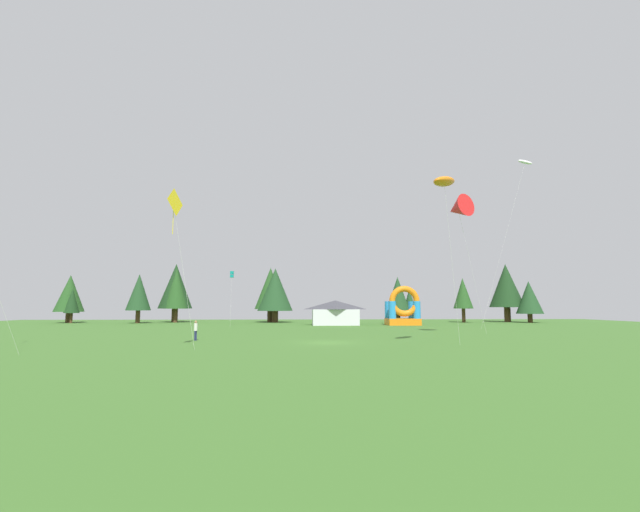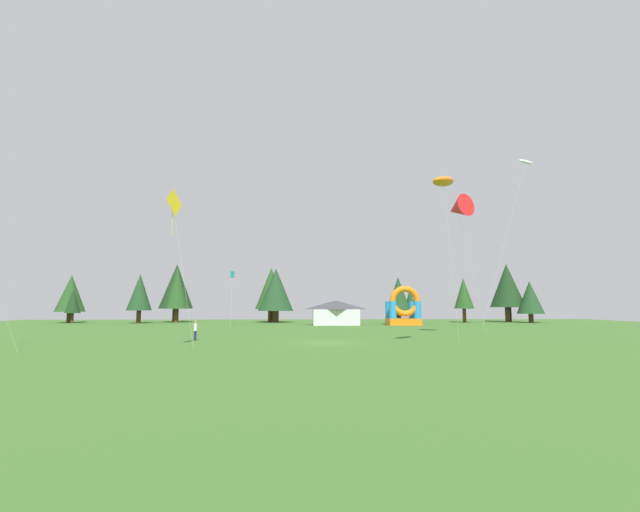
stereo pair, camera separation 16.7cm
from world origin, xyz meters
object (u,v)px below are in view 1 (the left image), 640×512
object	(u,v)px
kite_yellow_diamond	(172,205)
inflatable_orange_dome	(403,311)
person_near_camera	(196,329)
kite_white_parafoil	(525,162)
kite_teal_box	(232,274)
kite_orange_parafoil	(444,182)
kite_red_delta	(458,208)
festival_tent	(335,313)

from	to	relation	value
kite_yellow_diamond	inflatable_orange_dome	size ratio (longest dim) A/B	1.76
person_near_camera	kite_white_parafoil	bearing A→B (deg)	-38.97
kite_teal_box	inflatable_orange_dome	bearing A→B (deg)	3.69
kite_orange_parafoil	kite_red_delta	world-z (taller)	kite_red_delta
kite_red_delta	kite_yellow_diamond	world-z (taller)	kite_red_delta
kite_red_delta	kite_orange_parafoil	bearing A→B (deg)	-113.92
kite_red_delta	kite_teal_box	bearing A→B (deg)	141.11
kite_white_parafoil	kite_red_delta	distance (m)	23.06
kite_white_parafoil	person_near_camera	distance (m)	49.81
kite_orange_parafoil	festival_tent	xyz separation A→B (m)	(-5.10, 36.49, -10.11)
kite_yellow_diamond	festival_tent	distance (m)	41.52
person_near_camera	kite_teal_box	bearing A→B (deg)	26.70
kite_orange_parafoil	kite_yellow_diamond	size ratio (longest dim) A/B	1.23
kite_orange_parafoil	kite_yellow_diamond	world-z (taller)	kite_orange_parafoil
kite_orange_parafoil	kite_yellow_diamond	bearing A→B (deg)	-174.47
kite_white_parafoil	kite_yellow_diamond	distance (m)	50.99
person_near_camera	kite_orange_parafoil	bearing A→B (deg)	-85.88
kite_red_delta	kite_teal_box	size ratio (longest dim) A/B	1.80
kite_orange_parafoil	kite_yellow_diamond	distance (m)	19.29
kite_orange_parafoil	person_near_camera	xyz separation A→B (m)	(-19.31, 7.10, -10.98)
kite_teal_box	kite_yellow_diamond	bearing A→B (deg)	-87.81
kite_red_delta	festival_tent	distance (m)	28.25
kite_orange_parafoil	festival_tent	world-z (taller)	kite_orange_parafoil
kite_white_parafoil	inflatable_orange_dome	bearing A→B (deg)	152.07
kite_red_delta	inflatable_orange_dome	world-z (taller)	kite_red_delta
kite_red_delta	person_near_camera	world-z (taller)	kite_red_delta
kite_orange_parafoil	kite_teal_box	xyz separation A→B (m)	(-20.42, 33.87, -4.52)
kite_white_parafoil	kite_orange_parafoil	size ratio (longest dim) A/B	1.84
kite_teal_box	festival_tent	xyz separation A→B (m)	(15.32, 2.62, -5.58)
kite_teal_box	kite_orange_parafoil	bearing A→B (deg)	-58.92
person_near_camera	festival_tent	distance (m)	32.65
kite_teal_box	kite_yellow_diamond	xyz separation A→B (m)	(1.36, -35.72, 2.17)
kite_teal_box	person_near_camera	bearing A→B (deg)	-87.61
inflatable_orange_dome	kite_teal_box	bearing A→B (deg)	-176.31
kite_white_parafoil	kite_yellow_diamond	world-z (taller)	kite_white_parafoil
kite_white_parafoil	kite_yellow_diamond	xyz separation A→B (m)	(-39.77, -29.08, -13.13)
festival_tent	kite_teal_box	bearing A→B (deg)	-170.31
kite_orange_parafoil	kite_yellow_diamond	xyz separation A→B (m)	(-19.06, -1.84, -2.35)
kite_red_delta	kite_yellow_diamond	xyz separation A→B (m)	(-24.74, -14.66, -3.25)
festival_tent	person_near_camera	bearing A→B (deg)	-115.79
kite_red_delta	kite_teal_box	distance (m)	33.98
kite_red_delta	inflatable_orange_dome	distance (m)	25.14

